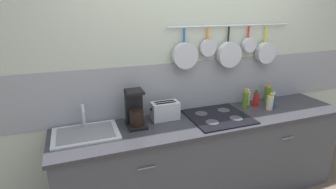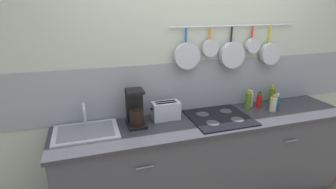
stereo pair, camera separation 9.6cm
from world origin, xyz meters
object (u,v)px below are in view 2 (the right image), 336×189
object	(u,v)px
bottle_sesame_oil	(248,100)
bottle_dish_soap	(277,102)
toaster	(166,111)
bottle_vinegar	(259,100)
bottle_hot_sauce	(272,95)
bottle_cooking_wine	(251,99)
coffee_maker	(135,110)
bottle_olive_oil	(273,104)

from	to	relation	value
bottle_sesame_oil	bottle_dish_soap	xyz separation A→B (m)	(0.27, -0.10, -0.02)
bottle_sesame_oil	bottle_dish_soap	distance (m)	0.29
toaster	bottle_sesame_oil	world-z (taller)	bottle_sesame_oil
bottle_vinegar	toaster	bearing A→B (deg)	179.41
bottle_hot_sauce	bottle_dish_soap	bearing A→B (deg)	-112.39
toaster	bottle_vinegar	world-z (taller)	bottle_vinegar
bottle_cooking_wine	bottle_vinegar	xyz separation A→B (m)	(0.07, -0.05, 0.00)
bottle_sesame_oil	bottle_dish_soap	bearing A→B (deg)	-19.90
bottle_hot_sauce	bottle_vinegar	bearing A→B (deg)	-161.02
toaster	bottle_sesame_oil	distance (m)	0.88
bottle_cooking_wine	bottle_dish_soap	distance (m)	0.25
bottle_sesame_oil	bottle_cooking_wine	xyz separation A→B (m)	(0.07, 0.05, -0.01)
coffee_maker	bottle_hot_sauce	xyz separation A→B (m)	(1.52, 0.09, -0.05)
bottle_cooking_wine	bottle_hot_sauce	world-z (taller)	bottle_hot_sauce
bottle_sesame_oil	bottle_dish_soap	world-z (taller)	bottle_sesame_oil
toaster	bottle_olive_oil	size ratio (longest dim) A/B	1.57
bottle_sesame_oil	bottle_dish_soap	size ratio (longest dim) A/B	1.24
bottle_sesame_oil	bottle_olive_oil	world-z (taller)	bottle_sesame_oil
toaster	bottle_olive_oil	xyz separation A→B (m)	(1.09, -0.14, -0.01)
coffee_maker	bottle_cooking_wine	world-z (taller)	coffee_maker
coffee_maker	bottle_vinegar	world-z (taller)	coffee_maker
bottle_dish_soap	bottle_cooking_wine	bearing A→B (deg)	144.53
bottle_cooking_wine	bottle_sesame_oil	bearing A→B (deg)	-144.07
bottle_sesame_oil	bottle_hot_sauce	world-z (taller)	bottle_sesame_oil
bottle_sesame_oil	bottle_olive_oil	size ratio (longest dim) A/B	1.18
bottle_dish_soap	bottle_hot_sauce	bearing A→B (deg)	67.61
toaster	bottle_dish_soap	xyz separation A→B (m)	(1.16, -0.11, -0.01)
bottle_vinegar	bottle_olive_oil	xyz separation A→B (m)	(0.07, -0.13, -0.00)
bottle_vinegar	bottle_hot_sauce	distance (m)	0.23
bottle_dish_soap	bottle_vinegar	bearing A→B (deg)	145.49
toaster	bottle_olive_oil	bearing A→B (deg)	-7.53
bottle_cooking_wine	bottle_dish_soap	xyz separation A→B (m)	(0.21, -0.15, -0.00)
bottle_sesame_oil	bottle_hot_sauce	size ratio (longest dim) A/B	1.02
bottle_vinegar	bottle_sesame_oil	bearing A→B (deg)	179.39
coffee_maker	bottle_dish_soap	distance (m)	1.45
bottle_sesame_oil	bottle_vinegar	distance (m)	0.13
bottle_cooking_wine	bottle_vinegar	distance (m)	0.08
bottle_vinegar	bottle_hot_sauce	xyz separation A→B (m)	(0.21, 0.07, 0.01)
bottle_cooking_wine	bottle_dish_soap	bearing A→B (deg)	-35.47
toaster	bottle_vinegar	bearing A→B (deg)	-0.59
bottle_vinegar	bottle_hot_sauce	size ratio (longest dim) A/B	0.87
bottle_cooking_wine	bottle_olive_oil	distance (m)	0.23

